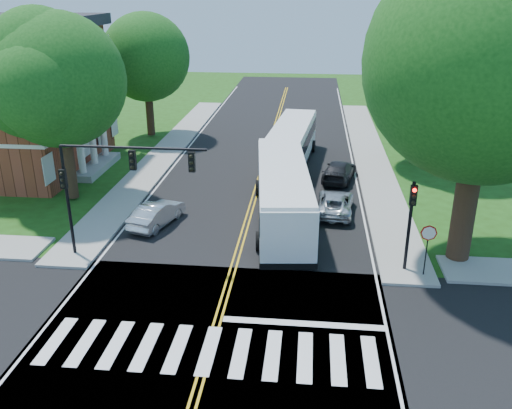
# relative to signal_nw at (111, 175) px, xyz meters

# --- Properties ---
(ground) EXTENTS (140.00, 140.00, 0.00)m
(ground) POSITION_rel_signal_nw_xyz_m (5.86, -6.43, -4.38)
(ground) COLOR #1F4310
(ground) RESTS_ON ground
(road) EXTENTS (14.00, 96.00, 0.01)m
(road) POSITION_rel_signal_nw_xyz_m (5.86, 11.57, -4.37)
(road) COLOR black
(road) RESTS_ON ground
(cross_road) EXTENTS (60.00, 12.00, 0.01)m
(cross_road) POSITION_rel_signal_nw_xyz_m (5.86, -6.43, -4.37)
(cross_road) COLOR black
(cross_road) RESTS_ON ground
(center_line) EXTENTS (0.36, 70.00, 0.01)m
(center_line) POSITION_rel_signal_nw_xyz_m (5.86, 15.57, -4.36)
(center_line) COLOR gold
(center_line) RESTS_ON road
(edge_line_w) EXTENTS (0.12, 70.00, 0.01)m
(edge_line_w) POSITION_rel_signal_nw_xyz_m (-0.94, 15.57, -4.36)
(edge_line_w) COLOR silver
(edge_line_w) RESTS_ON road
(edge_line_e) EXTENTS (0.12, 70.00, 0.01)m
(edge_line_e) POSITION_rel_signal_nw_xyz_m (12.66, 15.57, -4.36)
(edge_line_e) COLOR silver
(edge_line_e) RESTS_ON road
(crosswalk) EXTENTS (12.60, 3.00, 0.01)m
(crosswalk) POSITION_rel_signal_nw_xyz_m (5.86, -6.93, -4.36)
(crosswalk) COLOR silver
(crosswalk) RESTS_ON road
(stop_bar) EXTENTS (6.60, 0.40, 0.01)m
(stop_bar) POSITION_rel_signal_nw_xyz_m (9.36, -4.83, -4.36)
(stop_bar) COLOR silver
(stop_bar) RESTS_ON road
(sidewalk_nw) EXTENTS (2.60, 40.00, 0.15)m
(sidewalk_nw) POSITION_rel_signal_nw_xyz_m (-2.44, 18.57, -4.30)
(sidewalk_nw) COLOR gray
(sidewalk_nw) RESTS_ON ground
(sidewalk_ne) EXTENTS (2.60, 40.00, 0.15)m
(sidewalk_ne) POSITION_rel_signal_nw_xyz_m (14.16, 18.57, -4.30)
(sidewalk_ne) COLOR gray
(sidewalk_ne) RESTS_ON ground
(tree_ne_big) EXTENTS (10.80, 10.80, 14.91)m
(tree_ne_big) POSITION_rel_signal_nw_xyz_m (16.86, 1.57, 5.24)
(tree_ne_big) COLOR #321C14
(tree_ne_big) RESTS_ON ground
(tree_west_near) EXTENTS (8.00, 8.00, 11.40)m
(tree_west_near) POSITION_rel_signal_nw_xyz_m (-5.64, 7.57, 3.15)
(tree_west_near) COLOR #321C14
(tree_west_near) RESTS_ON ground
(tree_west_far) EXTENTS (7.60, 7.60, 10.67)m
(tree_west_far) POSITION_rel_signal_nw_xyz_m (-5.14, 23.57, 2.62)
(tree_west_far) COLOR #321C14
(tree_west_far) RESTS_ON ground
(tree_east_mid) EXTENTS (8.40, 8.40, 11.93)m
(tree_east_mid) POSITION_rel_signal_nw_xyz_m (17.36, 17.57, 3.48)
(tree_east_mid) COLOR #321C14
(tree_east_mid) RESTS_ON ground
(tree_east_far) EXTENTS (7.20, 7.20, 10.34)m
(tree_east_far) POSITION_rel_signal_nw_xyz_m (18.36, 33.57, 2.48)
(tree_east_far) COLOR #321C14
(tree_east_far) RESTS_ON ground
(signal_nw) EXTENTS (7.15, 0.46, 5.66)m
(signal_nw) POSITION_rel_signal_nw_xyz_m (0.00, 0.00, 0.00)
(signal_nw) COLOR black
(signal_nw) RESTS_ON ground
(signal_ne) EXTENTS (0.30, 0.46, 4.40)m
(signal_ne) POSITION_rel_signal_nw_xyz_m (14.06, 0.01, -1.41)
(signal_ne) COLOR black
(signal_ne) RESTS_ON ground
(stop_sign) EXTENTS (0.76, 0.08, 2.53)m
(stop_sign) POSITION_rel_signal_nw_xyz_m (14.86, -0.45, -2.35)
(stop_sign) COLOR black
(stop_sign) RESTS_ON ground
(bus_lead) EXTENTS (4.07, 12.93, 3.29)m
(bus_lead) POSITION_rel_signal_nw_xyz_m (7.88, 5.56, -2.63)
(bus_lead) COLOR white
(bus_lead) RESTS_ON road
(bus_follow) EXTENTS (3.76, 12.19, 3.10)m
(bus_follow) POSITION_rel_signal_nw_xyz_m (7.88, 16.16, -2.73)
(bus_follow) COLOR white
(bus_follow) RESTS_ON road
(hatchback) EXTENTS (2.52, 4.37, 1.36)m
(hatchback) POSITION_rel_signal_nw_xyz_m (0.80, 4.15, -3.69)
(hatchback) COLOR silver
(hatchback) RESTS_ON road
(suv) EXTENTS (2.50, 4.70, 1.26)m
(suv) POSITION_rel_signal_nw_xyz_m (10.94, 7.01, -3.74)
(suv) COLOR silver
(suv) RESTS_ON road
(dark_sedan) EXTENTS (2.82, 4.97, 1.36)m
(dark_sedan) POSITION_rel_signal_nw_xyz_m (11.43, 13.06, -3.69)
(dark_sedan) COLOR black
(dark_sedan) RESTS_ON road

